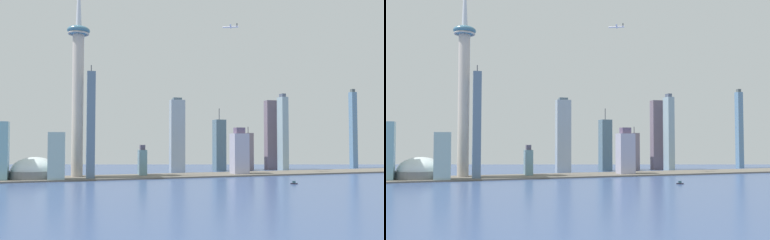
% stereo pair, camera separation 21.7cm
% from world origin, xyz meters
% --- Properties ---
extents(waterfront_pier, '(979.68, 75.21, 2.41)m').
position_xyz_m(waterfront_pier, '(0.00, 530.29, 1.20)').
color(waterfront_pier, '#655F55').
rests_on(waterfront_pier, ground).
extents(observation_tower, '(36.41, 36.41, 362.78)m').
position_xyz_m(observation_tower, '(-244.45, 547.51, 160.43)').
color(observation_tower, beige).
rests_on(observation_tower, ground).
extents(stadium_dome, '(72.11, 72.11, 41.04)m').
position_xyz_m(stadium_dome, '(-307.17, 539.46, 12.05)').
color(stadium_dome, slate).
rests_on(stadium_dome, ground).
extents(skyscraper_0, '(24.10, 27.13, 72.40)m').
position_xyz_m(skyscraper_0, '(-274.14, 508.88, 36.20)').
color(skyscraper_0, '#99B6B7').
rests_on(skyscraper_0, ground).
extents(skyscraper_1, '(12.55, 22.89, 52.35)m').
position_xyz_m(skyscraper_1, '(-139.35, 545.69, 23.71)').
color(skyscraper_1, '#699199').
rests_on(skyscraper_1, ground).
extents(skyscraper_2, '(13.10, 22.57, 150.86)m').
position_xyz_m(skyscraper_2, '(143.81, 585.22, 73.27)').
color(skyscraper_2, '#8FA8B3').
rests_on(skyscraper_2, ground).
extents(skyscraper_3, '(26.67, 16.17, 140.89)m').
position_xyz_m(skyscraper_3, '(139.39, 623.69, 70.44)').
color(skyscraper_3, slate).
rests_on(skyscraper_3, ground).
extents(skyscraper_4, '(26.10, 17.62, 137.93)m').
position_xyz_m(skyscraper_4, '(-67.66, 592.68, 67.59)').
color(skyscraper_4, '#9DADBD').
rests_on(skyscraper_4, ground).
extents(skyscraper_5, '(15.47, 20.51, 86.61)m').
position_xyz_m(skyscraper_5, '(87.98, 625.86, 37.16)').
color(skyscraper_5, gray).
rests_on(skyscraper_5, ground).
extents(skyscraper_7, '(26.93, 25.29, 82.01)m').
position_xyz_m(skyscraper_7, '(26.77, 525.54, 37.87)').
color(skyscraper_7, '#ACA9C1').
rests_on(skyscraper_7, ground).
extents(skyscraper_8, '(20.24, 24.73, 121.84)m').
position_xyz_m(skyscraper_8, '(23.50, 618.39, 49.90)').
color(skyscraper_8, slate).
rests_on(skyscraper_8, ground).
extents(skyscraper_9, '(12.18, 12.55, 169.86)m').
position_xyz_m(skyscraper_9, '(328.75, 614.53, 82.80)').
color(skyscraper_9, '#5F84A4').
rests_on(skyscraper_9, ground).
extents(skyscraper_10, '(17.80, 18.49, 87.95)m').
position_xyz_m(skyscraper_10, '(-350.66, 520.07, 43.98)').
color(skyscraper_10, '#76A7B5').
rests_on(skyscraper_10, ground).
extents(skyscraper_11, '(12.59, 27.45, 177.41)m').
position_xyz_m(skyscraper_11, '(-224.83, 518.88, 83.29)').
color(skyscraper_11, slate).
rests_on(skyscraper_11, ground).
extents(boat_2, '(9.57, 6.59, 4.44)m').
position_xyz_m(boat_2, '(42.86, 371.09, 1.59)').
color(boat_2, black).
rests_on(boat_2, ground).
extents(airplane, '(27.31, 25.31, 7.81)m').
position_xyz_m(airplane, '(21.92, 553.59, 266.40)').
color(airplane, white).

